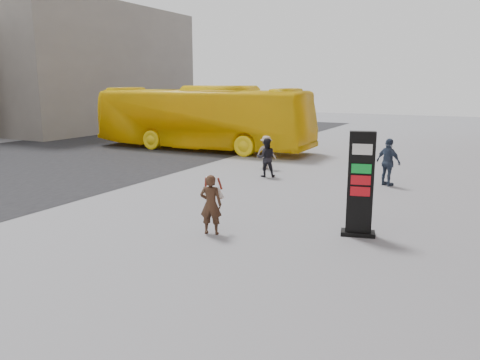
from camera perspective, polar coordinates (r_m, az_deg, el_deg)
The scene contains 9 objects.
ground at distance 12.66m, azimuth -5.75°, elevation -5.81°, with size 100.00×100.00×0.00m, color #9E9EA3.
road at distance 25.08m, azimuth -24.60°, elevation 1.95°, with size 16.00×60.00×0.01m, color black.
bg_building_far at distance 42.97m, azimuth -18.32°, elevation 12.76°, with size 10.00×18.00×10.00m, color gray.
info_pylon at distance 12.04m, azimuth 14.46°, elevation -0.53°, with size 0.93×0.62×2.65m.
woman at distance 11.93m, azimuth -3.56°, elevation -2.90°, with size 0.70×0.66×1.55m.
bus at distance 27.35m, azimuth -4.75°, elevation 7.57°, with size 3.08×13.17×3.67m, color yellow.
pedestrian_a at distance 19.26m, azimuth 3.19°, elevation 2.74°, with size 0.78×0.60×1.60m, color black.
pedestrian_b at distance 21.05m, azimuth 3.20°, elevation 3.37°, with size 0.97×0.56×1.50m, color gray.
pedestrian_c at distance 18.39m, azimuth 17.63°, elevation 2.08°, with size 1.05×0.44×1.79m, color #323F55.
Camera 1 is at (6.71, -10.03, 3.80)m, focal length 35.00 mm.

